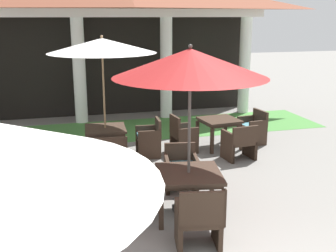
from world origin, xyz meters
The scene contains 15 objects.
background_pavilion centered at (0.00, 9.38, 3.40)m, with size 9.04×2.83×4.34m.
lawn_strip centered at (0.00, 8.01, 0.00)m, with size 10.84×2.33×0.01m, color #47843D.
patio_table_mid_left centered at (-0.05, 2.70, 0.62)m, with size 1.17×1.17×0.71m.
patio_umbrella_mid_left centered at (-0.05, 2.70, 2.40)m, with size 2.32×2.32×2.69m.
patio_chair_mid_left_south centered at (-0.23, 1.69, 0.41)m, with size 0.68×0.61×0.91m.
patio_chair_mid_left_north centered at (0.12, 3.71, 0.39)m, with size 0.67×0.62×0.82m.
patio_chair_mid_left_west centered at (-1.06, 2.88, 0.43)m, with size 0.68×0.71×0.92m.
patio_table_mid_right centered at (1.74, 5.89, 0.60)m, with size 0.94×0.94×0.70m.
patio_chair_mid_right_south centered at (1.85, 4.94, 0.39)m, with size 0.69×0.61×0.80m.
patio_chair_mid_right_east centered at (2.68, 6.00, 0.40)m, with size 0.58×0.67×0.82m.
patio_chair_mid_right_west centered at (0.78, 5.78, 0.39)m, with size 0.57×0.60×0.88m.
patio_table_far_back centered at (-1.00, 5.76, 0.61)m, with size 0.94×0.94×0.71m.
patio_umbrella_far_back centered at (-1.00, 5.76, 2.46)m, with size 2.29×2.29×2.70m.
patio_chair_far_back_east centered at (-0.02, 5.69, 0.41)m, with size 0.55×0.58×0.86m.
patio_chair_far_back_south centered at (-1.07, 4.78, 0.41)m, with size 0.66×0.56×0.83m.
Camera 1 is at (-1.96, -3.19, 3.10)m, focal length 44.95 mm.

